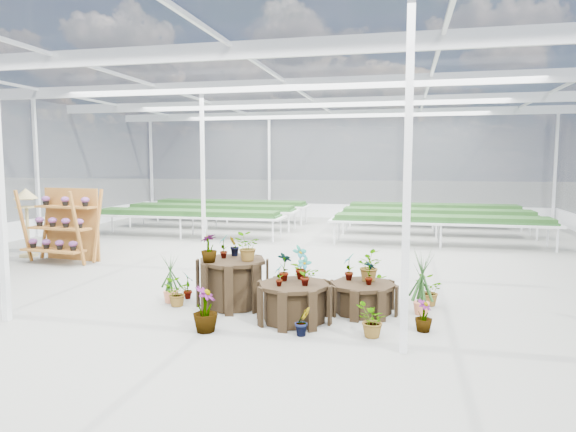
% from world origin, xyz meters
% --- Properties ---
extents(ground_plane, '(24.00, 24.00, 0.00)m').
position_xyz_m(ground_plane, '(0.00, 0.00, 0.00)').
color(ground_plane, gray).
rests_on(ground_plane, ground).
extents(greenhouse_shell, '(18.00, 24.00, 4.50)m').
position_xyz_m(greenhouse_shell, '(0.00, 0.00, 2.25)').
color(greenhouse_shell, white).
rests_on(greenhouse_shell, ground).
extents(steel_frame, '(18.00, 24.00, 4.50)m').
position_xyz_m(steel_frame, '(0.00, 0.00, 2.25)').
color(steel_frame, silver).
rests_on(steel_frame, ground).
extents(nursery_benches, '(16.00, 7.00, 0.84)m').
position_xyz_m(nursery_benches, '(0.00, 7.20, 0.42)').
color(nursery_benches, silver).
rests_on(nursery_benches, ground).
extents(plinth_tall, '(1.43, 1.43, 0.81)m').
position_xyz_m(plinth_tall, '(0.15, -2.44, 0.40)').
color(plinth_tall, black).
rests_on(plinth_tall, ground).
extents(plinth_mid, '(1.23, 1.23, 0.60)m').
position_xyz_m(plinth_mid, '(1.35, -3.04, 0.30)').
color(plinth_mid, black).
rests_on(plinth_mid, ground).
extents(plinth_low, '(1.25, 1.25, 0.49)m').
position_xyz_m(plinth_low, '(2.35, -2.34, 0.25)').
color(plinth_low, black).
rests_on(plinth_low, ground).
extents(shelf_rack, '(1.80, 1.09, 1.81)m').
position_xyz_m(shelf_rack, '(-5.19, 0.27, 0.90)').
color(shelf_rack, '#925B24').
rests_on(shelf_rack, ground).
extents(bird_table, '(0.57, 0.57, 1.79)m').
position_xyz_m(bird_table, '(-6.53, 0.74, 0.89)').
color(bird_table, '#A08F56').
rests_on(bird_table, ground).
extents(nursery_plants, '(4.86, 3.05, 1.28)m').
position_xyz_m(nursery_plants, '(1.31, -2.34, 0.48)').
color(nursery_plants, '#1D3F19').
rests_on(nursery_plants, ground).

